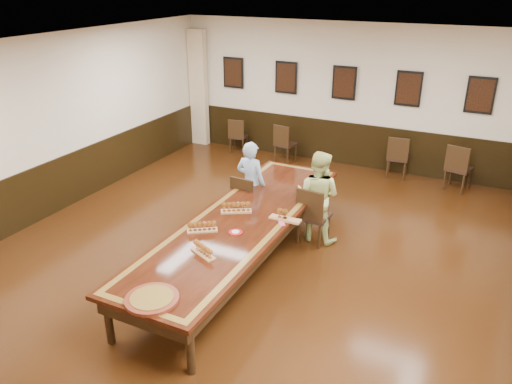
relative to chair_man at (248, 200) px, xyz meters
The scene contains 23 objects.
floor 1.38m from the chair_man, 67.35° to the right, with size 8.00×10.00×0.02m, color black.
ceiling 3.02m from the chair_man, 67.35° to the right, with size 8.00×10.00×0.02m, color white.
wall_back 4.01m from the chair_man, 82.56° to the left, with size 8.00×0.02×3.20m, color #F2E5CB.
wall_left 3.88m from the chair_man, 161.23° to the right, with size 0.02×10.00×3.20m, color #F2E5CB.
chair_man is the anchor object (origin of this frame).
chair_woman 1.25m from the chair_man, ahead, with size 0.46×0.51×0.99m, color black, non-canonical shape.
spare_chair_a 4.00m from the chair_man, 120.42° to the left, with size 0.40×0.44×0.86m, color black, non-canonical shape.
spare_chair_b 3.39m from the chair_man, 101.82° to the left, with size 0.43×0.47×0.92m, color black, non-canonical shape.
spare_chair_c 3.98m from the chair_man, 61.58° to the left, with size 0.44×0.48×0.94m, color black, non-canonical shape.
spare_chair_d 4.58m from the chair_man, 46.43° to the left, with size 0.46×0.50×0.98m, color black, non-canonical shape.
person_man 0.30m from the chair_man, 85.80° to the left, with size 0.55×0.36×1.52m, color #508AC9.
person_woman 1.30m from the chair_man, ahead, with size 0.77×0.60×1.55m, color #D9E58F.
pink_phone 1.55m from the chair_man, 44.01° to the right, with size 0.08×0.15×0.01m, color #F8529A.
curtain 4.97m from the chair_man, 131.89° to the left, with size 0.45×0.18×2.90m, color beige.
wainscoting 1.29m from the chair_man, 67.35° to the right, with size 8.00×10.00×1.00m.
conference_table 1.30m from the chair_man, 67.35° to the right, with size 1.40×5.00×0.76m.
posters 4.04m from the chair_man, 82.42° to the left, with size 6.14×0.04×0.74m.
flight_a 1.13m from the chair_man, 72.64° to the right, with size 0.48×0.36×0.18m.
flight_b 1.47m from the chair_man, 40.57° to the right, with size 0.48×0.15×0.18m.
flight_c 1.82m from the chair_man, 84.24° to the right, with size 0.43×0.35×0.16m.
flight_d 2.41m from the chair_man, 77.15° to the right, with size 0.43×0.29×0.16m.
red_plate_grp 1.75m from the chair_man, 68.81° to the right, with size 0.20×0.20×0.03m.
carved_platter 3.48m from the chair_man, 81.07° to the right, with size 0.66×0.66×0.05m.
Camera 1 is at (3.14, -5.88, 4.12)m, focal length 35.00 mm.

